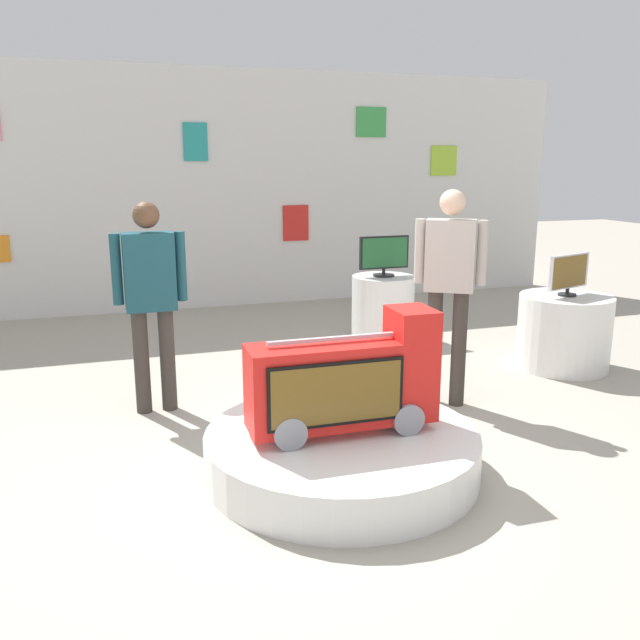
{
  "coord_description": "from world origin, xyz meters",
  "views": [
    {
      "loc": [
        -1.35,
        -3.73,
        1.95
      ],
      "look_at": [
        0.07,
        0.55,
        0.87
      ],
      "focal_mm": 37.65,
      "sensor_mm": 36.0,
      "label": 1
    }
  ],
  "objects": [
    {
      "name": "shopper_browsing_rear",
      "position": [
        1.26,
        0.89,
        1.02
      ],
      "size": [
        0.48,
        0.37,
        1.73
      ],
      "color": "#38332D",
      "rests_on": "ground"
    },
    {
      "name": "main_display_pedestal",
      "position": [
        0.03,
        -0.02,
        0.14
      ],
      "size": [
        1.74,
        1.74,
        0.28
      ],
      "primitive_type": "cylinder",
      "color": "white",
      "rests_on": "ground"
    },
    {
      "name": "tv_on_left_rear",
      "position": [
        1.61,
        2.98,
        0.94
      ],
      "size": [
        0.57,
        0.24,
        0.44
      ],
      "color": "black",
      "rests_on": "display_pedestal_left_rear"
    },
    {
      "name": "back_wall_display",
      "position": [
        -0.0,
        5.27,
        1.56
      ],
      "size": [
        10.43,
        0.13,
        3.12
      ],
      "color": "silver",
      "rests_on": "ground"
    },
    {
      "name": "shopper_browsing_near_truck",
      "position": [
        -0.99,
        1.47,
        0.96
      ],
      "size": [
        0.56,
        0.21,
        1.65
      ],
      "color": "#38332D",
      "rests_on": "ground"
    },
    {
      "name": "tv_on_center_rear",
      "position": [
        2.82,
        1.42,
        0.92
      ],
      "size": [
        0.54,
        0.21,
        0.39
      ],
      "color": "black",
      "rests_on": "display_pedestal_center_rear"
    },
    {
      "name": "novelty_firetruck_tv",
      "position": [
        0.05,
        -0.03,
        0.6
      ],
      "size": [
        1.19,
        0.4,
        0.77
      ],
      "color": "gray",
      "rests_on": "main_display_pedestal"
    },
    {
      "name": "display_pedestal_left_rear",
      "position": [
        1.61,
        2.98,
        0.35
      ],
      "size": [
        0.69,
        0.69,
        0.71
      ],
      "primitive_type": "cylinder",
      "color": "white",
      "rests_on": "ground"
    },
    {
      "name": "display_pedestal_center_rear",
      "position": [
        2.82,
        1.42,
        0.35
      ],
      "size": [
        0.86,
        0.86,
        0.71
      ],
      "primitive_type": "cylinder",
      "color": "white",
      "rests_on": "ground"
    },
    {
      "name": "ground_plane",
      "position": [
        0.0,
        0.0,
        0.0
      ],
      "size": [
        30.0,
        30.0,
        0.0
      ],
      "primitive_type": "plane",
      "color": "#A8A091"
    }
  ]
}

